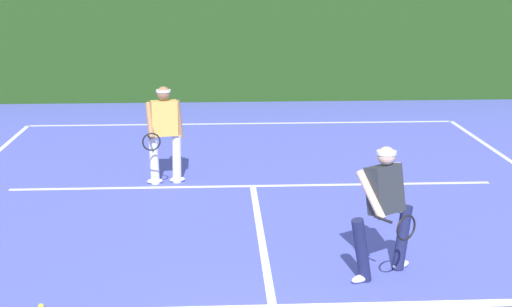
% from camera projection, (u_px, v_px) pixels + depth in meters
% --- Properties ---
extents(court_line_baseline_far, '(9.79, 0.10, 0.01)m').
position_uv_depth(court_line_baseline_far, '(243.00, 123.00, 17.05)').
color(court_line_baseline_far, white).
rests_on(court_line_baseline_far, ground_plane).
extents(court_line_service, '(7.98, 0.10, 0.01)m').
position_uv_depth(court_line_service, '(253.00, 186.00, 12.26)').
color(court_line_service, white).
rests_on(court_line_service, ground_plane).
extents(court_line_centre, '(0.10, 6.40, 0.01)m').
position_uv_depth(court_line_centre, '(265.00, 262.00, 9.12)').
color(court_line_centre, white).
rests_on(court_line_centre, ground_plane).
extents(player_near, '(0.88, 1.05, 1.58)m').
position_uv_depth(player_near, '(384.00, 206.00, 8.53)').
color(player_near, '#1E234C').
rests_on(player_near, ground_plane).
extents(player_far, '(0.65, 0.86, 1.64)m').
position_uv_depth(player_far, '(164.00, 131.00, 12.20)').
color(player_far, silver).
rests_on(player_far, ground_plane).
extents(tennis_ball, '(0.07, 0.07, 0.07)m').
position_uv_depth(tennis_ball, '(41.00, 307.00, 7.88)').
color(tennis_ball, '#D1E033').
rests_on(tennis_ball, ground_plane).
extents(back_fence_windscreen, '(22.62, 0.12, 3.26)m').
position_uv_depth(back_fence_windscreen, '(239.00, 40.00, 19.37)').
color(back_fence_windscreen, '#204316').
rests_on(back_fence_windscreen, ground_plane).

